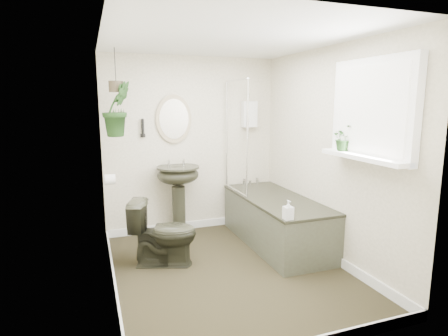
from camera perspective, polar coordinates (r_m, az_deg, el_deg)
name	(u,v)px	position (r m, az deg, el deg)	size (l,w,h in m)	color
floor	(229,271)	(4.02, 0.75, -15.40)	(2.30, 2.80, 0.02)	black
ceiling	(229,37)	(3.68, 0.84, 19.31)	(2.30, 2.80, 0.02)	white
wall_back	(192,145)	(5.01, -4.93, 3.51)	(2.30, 0.02, 2.30)	#ECE1C6
wall_front	(308,193)	(2.43, 12.64, -3.74)	(2.30, 0.02, 2.30)	#ECE1C6
wall_left	(106,168)	(3.45, -17.56, 0.07)	(0.02, 2.80, 2.30)	#ECE1C6
wall_right	(329,155)	(4.22, 15.70, 1.94)	(0.02, 2.80, 2.30)	#ECE1C6
skirting	(229,265)	(4.00, 0.76, -14.63)	(2.30, 2.80, 0.10)	white
bathtub	(276,221)	(4.64, 7.91, -7.95)	(0.72, 1.72, 0.58)	black
bath_screen	(236,137)	(4.74, 1.89, 4.75)	(0.04, 0.72, 1.40)	silver
shower_box	(249,114)	(5.18, 3.88, 8.18)	(0.20, 0.10, 0.35)	white
oval_mirror	(174,119)	(4.88, -7.64, 7.41)	(0.46, 0.03, 0.62)	tan
wall_sconce	(143,128)	(4.81, -12.28, 6.04)	(0.04, 0.04, 0.22)	black
toilet_roll_holder	(110,179)	(4.18, -17.00, -1.68)	(0.11, 0.11, 0.11)	white
window_recess	(373,110)	(3.59, 21.70, 8.25)	(0.08, 1.00, 0.90)	white
window_sill	(363,157)	(3.58, 20.42, 1.57)	(0.18, 1.00, 0.04)	white
window_blinds	(368,110)	(3.56, 21.15, 8.28)	(0.01, 0.86, 0.76)	white
toilet	(164,233)	(4.07, -9.20, -9.70)	(0.39, 0.69, 0.70)	black
pedestal_sink	(179,201)	(4.87, -6.92, -4.99)	(0.54, 0.46, 0.92)	black
sill_plant	(344,138)	(3.80, 17.83, 4.41)	(0.23, 0.20, 0.25)	black
hanging_plant	(117,109)	(4.36, -15.96, 8.64)	(0.33, 0.27, 0.61)	black
soap_bottle	(288,210)	(3.74, 9.76, -6.31)	(0.09, 0.09, 0.19)	black
hanging_pot	(116,87)	(4.36, -16.12, 11.84)	(0.16, 0.16, 0.12)	#423829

